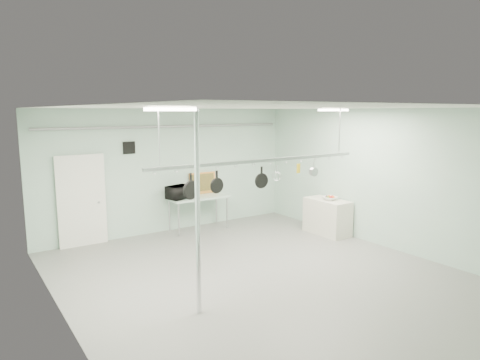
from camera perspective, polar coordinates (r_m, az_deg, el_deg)
floor at (r=8.39m, az=2.98°, el=-12.79°), size 8.00×8.00×0.00m
ceiling at (r=7.78m, az=3.18°, el=9.57°), size 7.00×8.00×0.02m
back_wall at (r=11.32m, az=-9.24°, el=1.26°), size 7.00×0.02×3.20m
right_wall at (r=10.39m, az=18.59°, el=0.20°), size 0.02×8.00×3.20m
door at (r=10.62m, az=-20.37°, el=-2.73°), size 1.10×0.10×2.20m
wall_vent at (r=10.82m, az=-14.58°, el=4.19°), size 0.30×0.04×0.30m
conduit_pipe at (r=11.14m, az=-9.19°, el=7.08°), size 6.60×0.07×0.07m
chrome_pole at (r=6.53m, az=-5.67°, el=-4.46°), size 0.08×0.08×3.20m
prep_table at (r=11.37m, az=-5.56°, el=-2.55°), size 1.60×0.70×0.91m
side_cabinet at (r=11.25m, az=11.55°, el=-4.82°), size 0.60×1.20×0.90m
pot_rack at (r=8.19m, az=2.96°, el=2.81°), size 4.80×0.06×1.00m
light_panel_left at (r=5.95m, az=-9.27°, el=9.30°), size 0.65×0.30×0.05m
light_panel_right at (r=9.83m, az=12.33°, el=9.11°), size 0.65×0.30×0.05m
microwave at (r=11.09m, az=-8.13°, el=-1.62°), size 0.71×0.59×0.34m
coffee_canister at (r=11.18m, az=-5.86°, el=-1.82°), size 0.20×0.20×0.22m
painting_large at (r=11.71m, az=-4.99°, el=-0.40°), size 0.78×0.16×0.58m
painting_small at (r=11.84m, az=-4.12°, el=-1.09°), size 0.30×0.09×0.25m
fruit_bowl at (r=11.12m, az=11.92°, el=-2.39°), size 0.37×0.37×0.09m
skillet_left at (r=7.42m, az=-6.57°, el=-0.75°), size 0.34×0.13×0.44m
skillet_mid at (r=7.67m, az=-3.11°, el=-0.25°), size 0.29×0.09×0.41m
skillet_right at (r=8.23m, az=2.89°, el=0.42°), size 0.30×0.08×0.40m
whisk at (r=8.45m, az=4.89°, el=0.82°), size 0.23×0.23×0.35m
grater at (r=8.81m, az=7.79°, el=1.55°), size 0.09×0.03×0.21m
saucepan at (r=9.11m, az=9.79°, el=1.43°), size 0.20×0.15×0.31m
fruit_cluster at (r=11.11m, az=11.93°, el=-2.18°), size 0.24×0.24×0.09m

